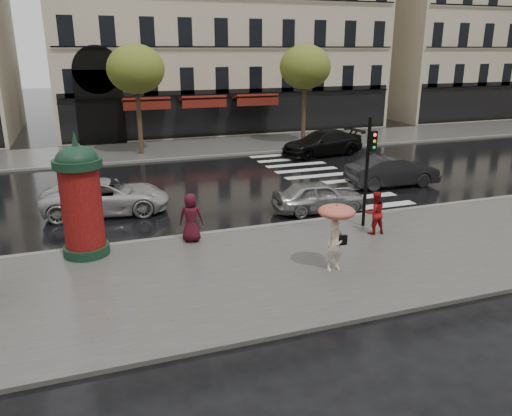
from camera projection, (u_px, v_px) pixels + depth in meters
name	position (u px, v px, depth m)	size (l,w,h in m)	color
ground	(281.00, 262.00, 15.53)	(160.00, 160.00, 0.00)	black
near_sidewalk	(287.00, 267.00, 15.07)	(90.00, 7.00, 0.12)	#474744
far_sidewalk	(171.00, 149.00, 32.57)	(90.00, 6.00, 0.12)	#474744
near_kerb	(250.00, 229.00, 18.21)	(90.00, 0.25, 0.14)	slate
far_kerb	(180.00, 158.00, 29.88)	(90.00, 0.25, 0.14)	slate
zebra_crossing	(318.00, 176.00, 26.06)	(3.60, 11.75, 0.01)	silver
tree_far_left	(136.00, 69.00, 29.48)	(3.40, 3.40, 6.64)	#38281C
tree_far_right	(305.00, 67.00, 32.98)	(3.40, 3.40, 6.64)	#38281C
woman_umbrella	(336.00, 226.00, 14.32)	(1.07, 1.07, 2.05)	#F8E7CC
woman_red	(375.00, 213.00, 17.39)	(0.74, 0.58, 1.53)	#A01314
man_burgundy	(191.00, 218.00, 16.67)	(0.81, 0.53, 1.66)	#410D19
morris_column	(81.00, 197.00, 15.27)	(1.46, 1.46, 3.93)	#13321F
traffic_light	(369.00, 162.00, 17.58)	(0.26, 0.38, 3.98)	black
car_silver	(319.00, 196.00, 20.18)	(1.52, 3.77, 1.28)	#A7A8AC
car_darkgrey	(392.00, 171.00, 23.95)	(1.56, 4.46, 1.47)	black
car_white	(106.00, 197.00, 19.98)	(2.29, 4.97, 1.38)	#B8B8B8
car_black	(322.00, 143.00, 30.89)	(2.14, 5.27, 1.53)	black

